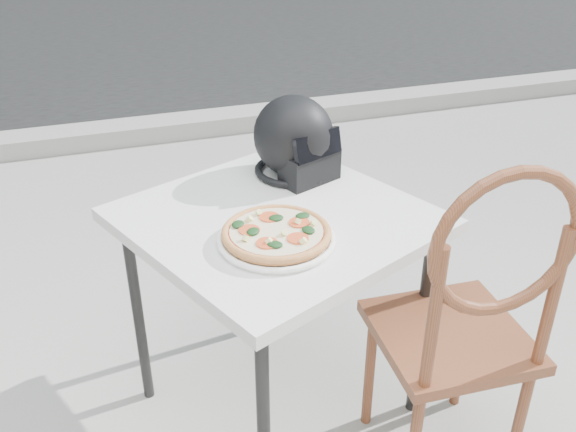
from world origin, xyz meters
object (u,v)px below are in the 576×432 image
object	(u,v)px
cafe_chair_main	(470,314)
plate	(276,240)
pizza	(276,233)
helmet	(295,141)
cafe_table_main	(277,234)

from	to	relation	value
cafe_chair_main	plate	bearing A→B (deg)	-28.20
plate	pizza	size ratio (longest dim) A/B	1.06
plate	helmet	xyz separation A→B (m)	(0.19, 0.40, 0.11)
cafe_chair_main	pizza	bearing A→B (deg)	-28.23
pizza	cafe_chair_main	bearing A→B (deg)	-31.28
pizza	plate	bearing A→B (deg)	-103.19
pizza	cafe_chair_main	xyz separation A→B (m)	(0.46, -0.28, -0.18)
helmet	cafe_chair_main	world-z (taller)	cafe_chair_main
plate	cafe_chair_main	distance (m)	0.56
cafe_table_main	pizza	size ratio (longest dim) A/B	3.26
cafe_table_main	helmet	distance (m)	0.34
cafe_table_main	plate	size ratio (longest dim) A/B	3.07
plate	pizza	xyz separation A→B (m)	(0.00, 0.00, 0.02)
plate	helmet	size ratio (longest dim) A/B	0.98
plate	cafe_table_main	bearing A→B (deg)	72.60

